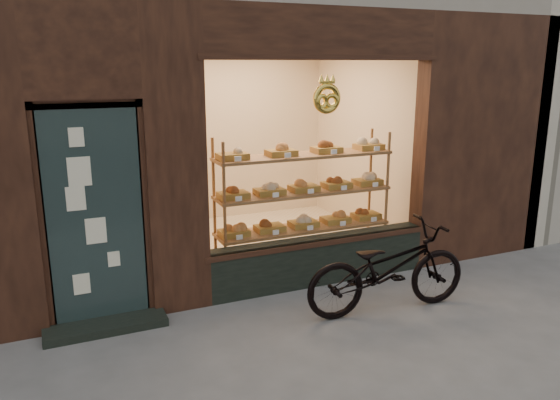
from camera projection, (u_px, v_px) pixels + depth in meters
name	position (u px, v px, depth m)	size (l,w,h in m)	color
ground	(392.00, 384.00, 4.40)	(90.00, 90.00, 0.00)	#5A5A5A
display_shelf	(304.00, 204.00, 6.63)	(2.20, 0.45, 1.70)	brown
bicycle	(388.00, 268.00, 5.61)	(0.62, 1.78, 0.94)	black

